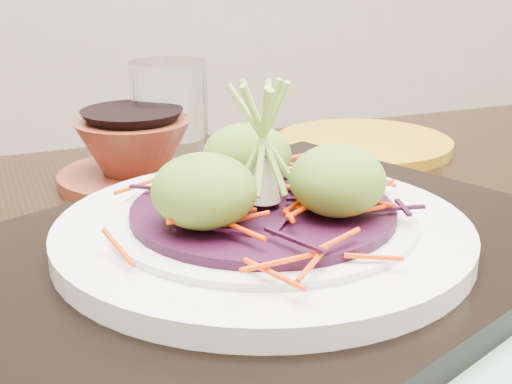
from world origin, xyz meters
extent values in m
cube|color=black|center=(-0.02, -0.10, 0.68)|extent=(1.22, 0.90, 0.04)
cube|color=black|center=(0.44, 0.30, 0.33)|extent=(0.06, 0.06, 0.66)
cube|color=gray|center=(-0.05, -0.12, 0.70)|extent=(0.65, 0.60, 0.00)
cube|color=black|center=(-0.05, -0.12, 0.72)|extent=(0.55, 0.51, 0.02)
cylinder|color=silver|center=(-0.05, -0.12, 0.73)|extent=(0.29, 0.29, 0.02)
cylinder|color=silver|center=(-0.05, -0.12, 0.74)|extent=(0.21, 0.21, 0.01)
cylinder|color=black|center=(-0.05, -0.12, 0.75)|extent=(0.18, 0.18, 0.01)
ellipsoid|color=#598327|center=(-0.09, -0.14, 0.78)|extent=(0.07, 0.07, 0.05)
ellipsoid|color=#598327|center=(0.00, -0.14, 0.78)|extent=(0.07, 0.07, 0.05)
ellipsoid|color=#598327|center=(-0.05, -0.07, 0.78)|extent=(0.07, 0.07, 0.05)
cylinder|color=white|center=(-0.08, 0.16, 0.76)|extent=(0.11, 0.11, 0.11)
cylinder|color=maroon|center=(-0.12, 0.12, 0.71)|extent=(0.18, 0.18, 0.01)
cylinder|color=#A87512|center=(0.15, 0.18, 0.71)|extent=(0.22, 0.22, 0.01)
camera|label=1|loc=(-0.16, -0.56, 0.92)|focal=50.00mm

